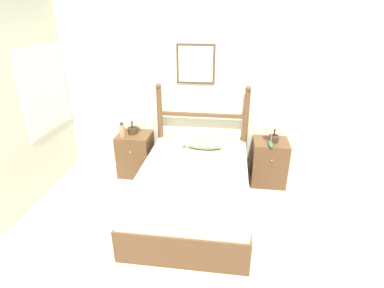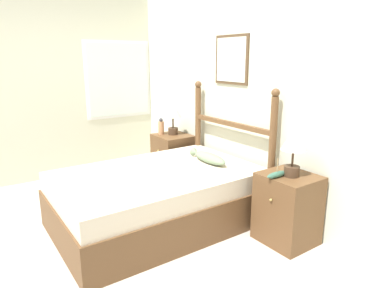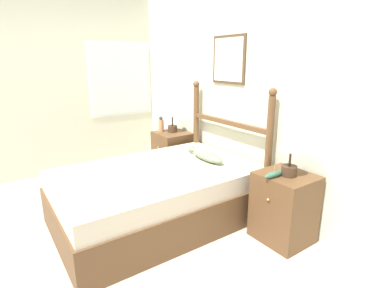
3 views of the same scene
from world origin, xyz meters
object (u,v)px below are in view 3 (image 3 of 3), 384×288
object	(u,v)px
nightstand_left	(173,154)
fish_pillow	(206,156)
bottle	(161,125)
nightstand_right	(284,207)
table_lamp_left	(172,112)
table_lamp_right	(291,145)
model_boat	(274,174)
bed	(157,195)

from	to	relation	value
nightstand_left	fish_pillow	xyz separation A→B (m)	(1.03, -0.19, 0.29)
nightstand_left	bottle	distance (m)	0.45
nightstand_right	bottle	bearing A→B (deg)	-177.28
table_lamp_left	bottle	xyz separation A→B (m)	(-0.11, -0.12, -0.18)
table_lamp_right	bottle	size ratio (longest dim) A/B	1.90
model_boat	fish_pillow	size ratio (longest dim) A/B	0.44
model_boat	table_lamp_right	bearing A→B (deg)	67.57
model_boat	bottle	bearing A→B (deg)	178.91
bed	bottle	world-z (taller)	bottle
table_lamp_right	fish_pillow	bearing A→B (deg)	-169.26
table_lamp_left	bottle	size ratio (longest dim) A/B	1.90
nightstand_right	table_lamp_left	world-z (taller)	table_lamp_left
nightstand_left	bottle	world-z (taller)	bottle
nightstand_right	table_lamp_left	bearing A→B (deg)	179.34
bottle	fish_pillow	distance (m)	1.18
bed	bottle	bearing A→B (deg)	148.12
table_lamp_left	fish_pillow	size ratio (longest dim) A/B	0.77
table_lamp_right	bed	bearing A→B (deg)	-142.19
bottle	model_boat	world-z (taller)	bottle
nightstand_left	table_lamp_right	xyz separation A→B (m)	(1.98, -0.01, 0.60)
nightstand_left	model_boat	bearing A→B (deg)	-4.11
fish_pillow	model_boat	bearing A→B (deg)	3.39
table_lamp_right	fish_pillow	size ratio (longest dim) A/B	0.77
fish_pillow	table_lamp_right	bearing A→B (deg)	10.74
model_boat	fish_pillow	distance (m)	0.90
table_lamp_right	bottle	bearing A→B (deg)	-177.63
table_lamp_right	model_boat	distance (m)	0.29
bottle	fish_pillow	size ratio (longest dim) A/B	0.40
nightstand_right	model_boat	xyz separation A→B (m)	(-0.03, -0.14, 0.35)
nightstand_right	table_lamp_right	bearing A→B (deg)	-25.12
nightstand_right	fish_pillow	bearing A→B (deg)	-168.25
nightstand_left	table_lamp_right	world-z (taller)	table_lamp_right
bed	nightstand_right	bearing A→B (deg)	38.95
bed	nightstand_right	size ratio (longest dim) A/B	3.07
bed	nightstand_left	xyz separation A→B (m)	(-0.98, 0.79, 0.05)
nightstand_left	model_boat	xyz separation A→B (m)	(1.93, -0.14, 0.35)
nightstand_left	fish_pillow	distance (m)	1.09
table_lamp_left	model_boat	distance (m)	1.98
table_lamp_left	model_boat	size ratio (longest dim) A/B	1.77
nightstand_left	table_lamp_left	world-z (taller)	table_lamp_left
nightstand_right	table_lamp_right	xyz separation A→B (m)	(0.03, -0.01, 0.60)
bed	nightstand_right	xyz separation A→B (m)	(0.98, 0.79, 0.05)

